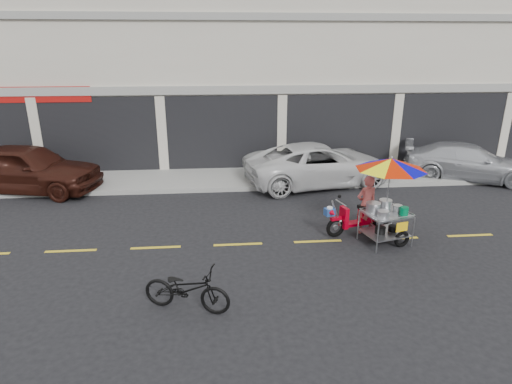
{
  "coord_description": "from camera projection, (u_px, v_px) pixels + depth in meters",
  "views": [
    {
      "loc": [
        -2.39,
        -9.54,
        4.67
      ],
      "look_at": [
        -1.5,
        0.6,
        1.15
      ],
      "focal_mm": 30.0,
      "sensor_mm": 36.0,
      "label": 1
    }
  ],
  "objects": [
    {
      "name": "shophouse_block",
      "position": [
        331.0,
        55.0,
        19.53
      ],
      "size": [
        36.0,
        8.11,
        10.4
      ],
      "color": "beige",
      "rests_on": "ground"
    },
    {
      "name": "maroon_sedan",
      "position": [
        27.0,
        168.0,
        14.08
      ],
      "size": [
        5.04,
        2.87,
        1.62
      ],
      "primitive_type": "imported",
      "rotation": [
        0.0,
        0.0,
        1.36
      ],
      "color": "black",
      "rests_on": "ground"
    },
    {
      "name": "sidewalk",
      "position": [
        285.0,
        175.0,
        15.86
      ],
      "size": [
        45.0,
        3.0,
        0.15
      ],
      "primitive_type": "cube",
      "color": "gray",
      "rests_on": "ground"
    },
    {
      "name": "white_pickup",
      "position": [
        319.0,
        164.0,
        14.9
      ],
      "size": [
        5.55,
        3.33,
        1.44
      ],
      "primitive_type": "imported",
      "rotation": [
        0.0,
        0.0,
        1.76
      ],
      "color": "silver",
      "rests_on": "ground"
    },
    {
      "name": "ground",
      "position": [
        318.0,
        241.0,
        10.71
      ],
      "size": [
        90.0,
        90.0,
        0.0
      ],
      "primitive_type": "plane",
      "color": "black"
    },
    {
      "name": "near_bicycle",
      "position": [
        187.0,
        289.0,
        7.82
      ],
      "size": [
        1.76,
        1.08,
        0.87
      ],
      "primitive_type": "imported",
      "rotation": [
        0.0,
        0.0,
        1.25
      ],
      "color": "black",
      "rests_on": "ground"
    },
    {
      "name": "centerline",
      "position": [
        318.0,
        241.0,
        10.7
      ],
      "size": [
        42.0,
        0.1,
        0.01
      ],
      "primitive_type": "cube",
      "color": "gold",
      "rests_on": "ground"
    },
    {
      "name": "silver_pickup",
      "position": [
        468.0,
        162.0,
        15.46
      ],
      "size": [
        4.79,
        3.46,
        1.29
      ],
      "primitive_type": "imported",
      "rotation": [
        0.0,
        0.0,
        1.15
      ],
      "color": "#B9BBC1",
      "rests_on": "ground"
    },
    {
      "name": "food_vendor_rig",
      "position": [
        380.0,
        187.0,
        10.44
      ],
      "size": [
        2.49,
        2.05,
        2.2
      ],
      "rotation": [
        0.0,
        0.0,
        0.26
      ],
      "color": "black",
      "rests_on": "ground"
    }
  ]
}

